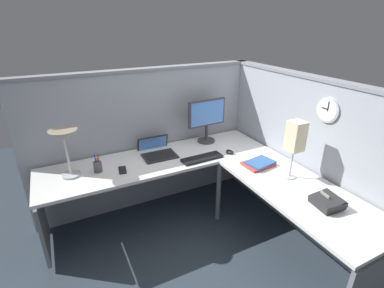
% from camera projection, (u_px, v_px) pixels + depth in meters
% --- Properties ---
extents(ground_plane, '(6.80, 6.80, 0.00)m').
position_uv_depth(ground_plane, '(212.00, 231.00, 2.97)').
color(ground_plane, '#2D3842').
extents(cubicle_wall_back, '(2.57, 0.12, 1.58)m').
position_uv_depth(cubicle_wall_back, '(147.00, 139.00, 3.21)').
color(cubicle_wall_back, '#999EA8').
rests_on(cubicle_wall_back, ground).
extents(cubicle_wall_right, '(0.12, 2.37, 1.58)m').
position_uv_depth(cubicle_wall_right, '(304.00, 157.00, 2.79)').
color(cubicle_wall_right, '#999EA8').
rests_on(cubicle_wall_right, ground).
extents(desk, '(2.35, 2.15, 0.73)m').
position_uv_depth(desk, '(203.00, 185.00, 2.62)').
color(desk, white).
rests_on(desk, ground).
extents(monitor, '(0.46, 0.20, 0.50)m').
position_uv_depth(monitor, '(207.00, 118.00, 3.19)').
color(monitor, '#38383D').
rests_on(monitor, desk).
extents(laptop, '(0.35, 0.39, 0.22)m').
position_uv_depth(laptop, '(157.00, 151.00, 3.01)').
color(laptop, '#232326').
rests_on(laptop, desk).
extents(keyboard, '(0.43, 0.15, 0.02)m').
position_uv_depth(keyboard, '(202.00, 158.00, 2.89)').
color(keyboard, black).
rests_on(keyboard, desk).
extents(computer_mouse, '(0.06, 0.10, 0.03)m').
position_uv_depth(computer_mouse, '(230.00, 152.00, 3.01)').
color(computer_mouse, black).
rests_on(computer_mouse, desk).
extents(desk_lamp_dome, '(0.24, 0.24, 0.44)m').
position_uv_depth(desk_lamp_dome, '(64.00, 139.00, 2.45)').
color(desk_lamp_dome, '#B7BABF').
rests_on(desk_lamp_dome, desk).
extents(pen_cup, '(0.08, 0.08, 0.18)m').
position_uv_depth(pen_cup, '(98.00, 167.00, 2.64)').
color(pen_cup, '#4C4C51').
rests_on(pen_cup, desk).
extents(cell_phone, '(0.09, 0.15, 0.01)m').
position_uv_depth(cell_phone, '(122.00, 170.00, 2.67)').
color(cell_phone, black).
rests_on(cell_phone, desk).
extents(office_phone, '(0.22, 0.23, 0.11)m').
position_uv_depth(office_phone, '(327.00, 203.00, 2.15)').
color(office_phone, '#232326').
rests_on(office_phone, desk).
extents(book_stack, '(0.30, 0.24, 0.04)m').
position_uv_depth(book_stack, '(259.00, 163.00, 2.76)').
color(book_stack, '#BF3F38').
rests_on(book_stack, desk).
extents(desk_lamp_paper, '(0.13, 0.13, 0.53)m').
position_uv_depth(desk_lamp_paper, '(295.00, 138.00, 2.41)').
color(desk_lamp_paper, '#B7BABF').
rests_on(desk_lamp_paper, desk).
extents(wall_clock, '(0.04, 0.22, 0.22)m').
position_uv_depth(wall_clock, '(328.00, 110.00, 2.39)').
color(wall_clock, '#B7BABF').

